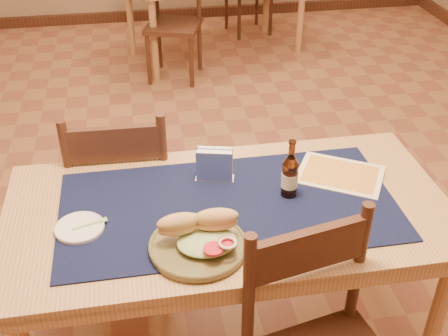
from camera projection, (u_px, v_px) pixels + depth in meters
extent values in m
cube|color=#9B6743|center=(202.00, 228.00, 3.09)|extent=(6.00, 7.00, 0.02)
cylinder|color=tan|center=(435.00, 323.00, 2.07)|extent=(0.06, 0.06, 0.71)
cylinder|color=tan|center=(49.00, 252.00, 2.39)|extent=(0.06, 0.06, 0.71)
cylinder|color=tan|center=(369.00, 216.00, 2.60)|extent=(0.06, 0.06, 0.71)
cube|color=tan|center=(229.00, 211.00, 2.03)|extent=(1.60, 0.80, 0.04)
cube|color=#10173C|center=(229.00, 206.00, 2.01)|extent=(1.20, 0.60, 0.01)
cube|color=#412317|center=(157.00, 15.00, 5.90)|extent=(6.00, 0.06, 0.10)
cylinder|color=tan|center=(154.00, 39.00, 4.48)|extent=(0.06, 0.06, 0.71)
cylinder|color=tan|center=(301.00, 14.00, 4.99)|extent=(0.06, 0.06, 0.71)
cylinder|color=tan|center=(130.00, 16.00, 4.94)|extent=(0.06, 0.06, 0.71)
cylinder|color=#412317|center=(165.00, 202.00, 2.88)|extent=(0.04, 0.04, 0.47)
cylinder|color=#412317|center=(91.00, 209.00, 2.84)|extent=(0.04, 0.04, 0.47)
cylinder|color=#412317|center=(170.00, 252.00, 2.57)|extent=(0.04, 0.04, 0.47)
cylinder|color=#412317|center=(86.00, 260.00, 2.53)|extent=(0.04, 0.04, 0.47)
cube|color=#412317|center=(124.00, 190.00, 2.58)|extent=(0.45, 0.45, 0.04)
cube|color=#412317|center=(114.00, 144.00, 2.21)|extent=(0.38, 0.04, 0.15)
cylinder|color=#412317|center=(164.00, 167.00, 2.30)|extent=(0.04, 0.04, 0.48)
cylinder|color=#412317|center=(70.00, 174.00, 2.26)|extent=(0.04, 0.04, 0.48)
cube|color=#412317|center=(309.00, 250.00, 1.67)|extent=(0.38, 0.11, 0.15)
cylinder|color=#412317|center=(249.00, 298.00, 1.68)|extent=(0.04, 0.04, 0.49)
cylinder|color=#412317|center=(358.00, 265.00, 1.80)|extent=(0.04, 0.04, 0.49)
cylinder|color=#412317|center=(148.00, 59.00, 4.49)|extent=(0.04, 0.04, 0.44)
cylinder|color=#412317|center=(191.00, 61.00, 4.44)|extent=(0.04, 0.04, 0.44)
cylinder|color=#412317|center=(159.00, 43.00, 4.78)|extent=(0.04, 0.04, 0.44)
cylinder|color=#412317|center=(200.00, 45.00, 4.73)|extent=(0.04, 0.04, 0.44)
cube|color=#412317|center=(173.00, 26.00, 4.49)|extent=(0.52, 0.52, 0.04)
cylinder|color=#412317|center=(257.00, 5.00, 5.68)|extent=(0.03, 0.03, 0.41)
cylinder|color=#412317|center=(226.00, 8.00, 5.58)|extent=(0.03, 0.03, 0.41)
cylinder|color=#412317|center=(271.00, 15.00, 5.43)|extent=(0.03, 0.03, 0.41)
cylinder|color=#412317|center=(239.00, 19.00, 5.33)|extent=(0.03, 0.03, 0.41)
cylinder|color=brown|center=(198.00, 246.00, 1.82)|extent=(0.32, 0.32, 0.02)
torus|color=brown|center=(198.00, 244.00, 1.81)|extent=(0.32, 0.32, 0.01)
ellipsoid|color=#A3BE82|center=(207.00, 242.00, 1.79)|extent=(0.19, 0.16, 0.03)
ellipsoid|color=tan|center=(178.00, 225.00, 1.79)|extent=(0.14, 0.08, 0.08)
ellipsoid|color=tan|center=(216.00, 220.00, 1.81)|extent=(0.14, 0.07, 0.08)
cylinder|color=red|center=(213.00, 249.00, 1.73)|extent=(0.06, 0.06, 0.01)
cylinder|color=red|center=(227.00, 242.00, 1.76)|extent=(0.06, 0.06, 0.01)
torus|color=silver|center=(228.00, 243.00, 1.74)|extent=(0.06, 0.06, 0.01)
cylinder|color=white|center=(79.00, 228.00, 1.90)|extent=(0.17, 0.17, 0.01)
torus|color=white|center=(79.00, 227.00, 1.89)|extent=(0.17, 0.17, 0.01)
cube|color=#8ABE68|center=(86.00, 225.00, 1.90)|extent=(0.09, 0.04, 0.00)
cube|color=#8ABE68|center=(103.00, 220.00, 1.92)|extent=(0.03, 0.03, 0.00)
cylinder|color=#401D0B|center=(290.00, 179.00, 2.03)|extent=(0.06, 0.06, 0.13)
cone|color=#401D0B|center=(291.00, 160.00, 1.98)|extent=(0.06, 0.06, 0.04)
cylinder|color=#401D0B|center=(292.00, 149.00, 1.96)|extent=(0.02, 0.02, 0.05)
cylinder|color=#401D0B|center=(293.00, 142.00, 1.94)|extent=(0.03, 0.03, 0.01)
cylinder|color=beige|center=(290.00, 179.00, 2.03)|extent=(0.06, 0.06, 0.06)
cube|color=silver|center=(215.00, 178.00, 2.15)|extent=(0.15, 0.09, 0.00)
cube|color=silver|center=(214.00, 167.00, 2.09)|extent=(0.13, 0.04, 0.13)
cube|color=silver|center=(215.00, 161.00, 2.13)|extent=(0.13, 0.04, 0.13)
cube|color=white|center=(215.00, 165.00, 2.11)|extent=(0.14, 0.07, 0.12)
cube|color=#3B82BF|center=(214.00, 165.00, 2.09)|extent=(0.09, 0.02, 0.04)
cube|color=#F8EABB|center=(340.00, 174.00, 2.17)|extent=(0.39, 0.36, 0.00)
cube|color=gold|center=(340.00, 174.00, 2.17)|extent=(0.33, 0.30, 0.00)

